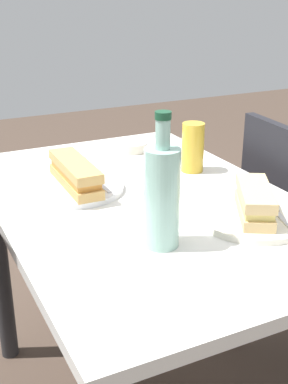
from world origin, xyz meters
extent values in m
cube|color=silver|center=(0.00, 0.00, 0.73)|extent=(1.11, 0.73, 0.03)
cylinder|color=#262628|center=(-0.49, -0.30, 0.36)|extent=(0.06, 0.06, 0.71)
cylinder|color=#262628|center=(-0.49, 0.30, 0.36)|extent=(0.06, 0.06, 0.71)
cube|color=black|center=(-0.01, 0.46, 0.68)|extent=(0.38, 0.06, 0.40)
cylinder|color=black|center=(-0.19, 0.48, 0.23)|extent=(0.04, 0.04, 0.46)
cylinder|color=white|center=(-0.13, -0.14, 0.75)|extent=(0.26, 0.26, 0.01)
cube|color=tan|center=(-0.13, -0.14, 0.77)|extent=(0.26, 0.08, 0.02)
cube|color=#CC8438|center=(-0.13, -0.14, 0.79)|extent=(0.24, 0.07, 0.02)
cube|color=tan|center=(-0.13, -0.14, 0.81)|extent=(0.26, 0.08, 0.02)
cube|color=silver|center=(-0.09, -0.08, 0.76)|extent=(0.10, 0.02, 0.00)
cube|color=#59331E|center=(-0.18, -0.08, 0.76)|extent=(0.08, 0.01, 0.01)
cylinder|color=silver|center=(0.23, 0.17, 0.75)|extent=(0.26, 0.26, 0.01)
cube|color=#DBB77A|center=(0.23, 0.17, 0.77)|extent=(0.20, 0.16, 0.02)
cube|color=#DBC66B|center=(0.23, 0.17, 0.79)|extent=(0.19, 0.14, 0.02)
cube|color=#DBB77A|center=(0.23, 0.17, 0.81)|extent=(0.20, 0.16, 0.02)
cube|color=silver|center=(0.29, 0.21, 0.76)|extent=(0.10, 0.04, 0.00)
cube|color=#59331E|center=(0.21, 0.24, 0.76)|extent=(0.08, 0.03, 0.01)
cylinder|color=#99C6B7|center=(0.24, -0.08, 0.85)|extent=(0.07, 0.07, 0.21)
cylinder|color=#99C6B7|center=(0.24, -0.08, 0.99)|extent=(0.03, 0.03, 0.06)
cylinder|color=#19472D|center=(0.24, -0.08, 1.02)|extent=(0.03, 0.03, 0.02)
cylinder|color=gold|center=(-0.13, 0.22, 0.82)|extent=(0.06, 0.06, 0.14)
cylinder|color=silver|center=(-0.38, 0.14, 0.76)|extent=(0.10, 0.10, 0.03)
cube|color=white|center=(-0.45, -0.01, 0.75)|extent=(0.14, 0.14, 0.00)
camera|label=1|loc=(1.10, -0.54, 1.26)|focal=48.48mm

